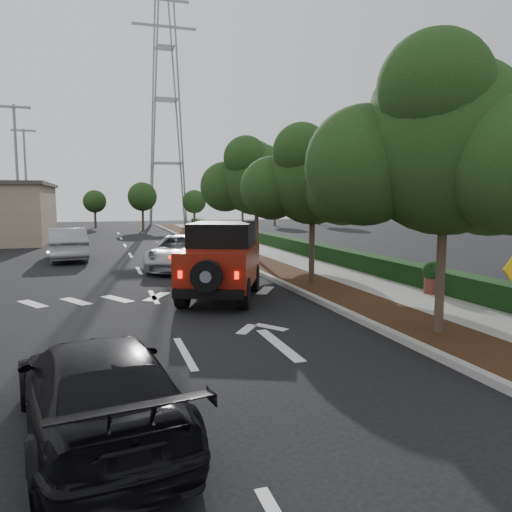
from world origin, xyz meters
name	(u,v)px	position (x,y,z in m)	size (l,w,h in m)	color
ground	(185,353)	(0.00, 0.00, 0.00)	(120.00, 120.00, 0.00)	black
curb	(242,265)	(4.60, 12.00, 0.07)	(0.20, 70.00, 0.15)	#9E9B93
planting_strip	(263,264)	(5.60, 12.00, 0.06)	(1.80, 70.00, 0.12)	black
sidewalk	(301,263)	(7.50, 12.00, 0.06)	(2.00, 70.00, 0.12)	gray
hedge	(328,254)	(8.90, 12.00, 0.40)	(0.80, 70.00, 0.80)	black
transmission_tower	(168,225)	(6.00, 48.00, 0.00)	(7.00, 4.00, 28.00)	slate
street_tree_near	(438,337)	(5.60, -0.50, 0.00)	(3.80, 3.80, 5.92)	black
street_tree_mid	(311,285)	(5.60, 6.50, 0.00)	(3.20, 3.20, 5.32)	black
street_tree_far	(257,263)	(5.60, 13.00, 0.00)	(3.40, 3.40, 5.62)	black
light_pole_a	(21,245)	(-6.50, 26.00, 0.00)	(2.00, 0.22, 9.00)	slate
light_pole_b	(29,234)	(-7.50, 38.00, 0.00)	(2.00, 0.22, 9.00)	slate
red_jeep	(222,260)	(2.06, 5.33, 1.18)	(3.48, 4.77, 2.33)	black
silver_suv_ahead	(180,252)	(1.77, 11.88, 0.74)	(2.46, 5.34, 1.48)	#A8ACB0
black_suv_oncoming	(97,388)	(-1.64, -3.14, 0.65)	(1.82, 4.49, 1.30)	black
silver_sedan_oncoming	(67,244)	(-3.11, 16.84, 0.81)	(1.72, 4.92, 1.62)	#95979C
terracotta_planter	(433,274)	(8.33, 3.38, 0.73)	(0.62, 0.62, 1.08)	brown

